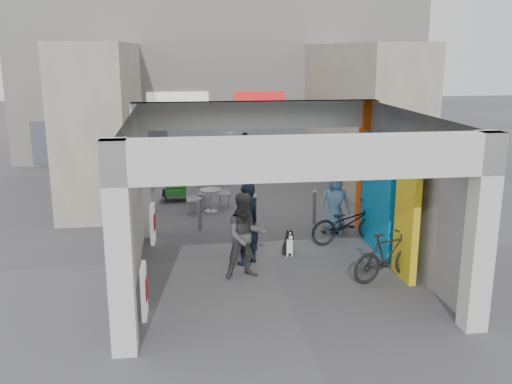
{
  "coord_description": "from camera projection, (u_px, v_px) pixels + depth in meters",
  "views": [
    {
      "loc": [
        -2.04,
        -12.59,
        4.79
      ],
      "look_at": [
        -0.16,
        1.0,
        1.35
      ],
      "focal_mm": 40.0,
      "sensor_mm": 36.0,
      "label": 1
    }
  ],
  "objects": [
    {
      "name": "man_elderly",
      "position": [
        335.0,
        203.0,
        15.18
      ],
      "size": [
        0.85,
        0.6,
        1.63
      ],
      "primitive_type": "imported",
      "rotation": [
        0.0,
        0.0,
        -0.11
      ],
      "color": "#6393C1",
      "rests_on": "ground"
    },
    {
      "name": "crate_stack",
      "position": [
        260.0,
        172.0,
        21.58
      ],
      "size": [
        0.5,
        0.42,
        0.56
      ],
      "rotation": [
        0.0,
        0.0,
        -0.16
      ],
      "color": "#1A5B1A",
      "rests_on": "ground"
    },
    {
      "name": "plaza_bldg_right",
      "position": [
        358.0,
        114.0,
        20.73
      ],
      "size": [
        2.0,
        9.0,
        5.0
      ],
      "primitive_type": "cube",
      "color": "#B6A997",
      "rests_on": "ground"
    },
    {
      "name": "arcade_canopy",
      "position": [
        300.0,
        169.0,
        12.26
      ],
      "size": [
        6.4,
        6.45,
        6.4
      ],
      "color": "silver",
      "rests_on": "ground"
    },
    {
      "name": "bicycle_front",
      "position": [
        347.0,
        223.0,
        14.44
      ],
      "size": [
        2.09,
        1.08,
        1.04
      ],
      "primitive_type": "imported",
      "rotation": [
        0.0,
        0.0,
        1.77
      ],
      "color": "black",
      "rests_on": "ground"
    },
    {
      "name": "cafe_set",
      "position": [
        207.0,
        200.0,
        17.51
      ],
      "size": [
        1.37,
        1.1,
        0.83
      ],
      "rotation": [
        0.0,
        0.0,
        -0.24
      ],
      "color": "#ABACB1",
      "rests_on": "ground"
    },
    {
      "name": "advert_board_far",
      "position": [
        153.0,
        224.0,
        14.43
      ],
      "size": [
        0.13,
        0.55,
        1.0
      ],
      "rotation": [
        0.0,
        0.0,
        -0.06
      ],
      "color": "white",
      "rests_on": "ground"
    },
    {
      "name": "advert_board_near",
      "position": [
        144.0,
        291.0,
        10.42
      ],
      "size": [
        0.11,
        0.55,
        1.0
      ],
      "rotation": [
        0.0,
        0.0,
        -0.02
      ],
      "color": "white",
      "rests_on": "ground"
    },
    {
      "name": "produce_stand",
      "position": [
        183.0,
        190.0,
        18.52
      ],
      "size": [
        1.33,
        0.72,
        0.87
      ],
      "rotation": [
        0.0,
        0.0,
        -0.22
      ],
      "color": "black",
      "rests_on": "ground"
    },
    {
      "name": "far_building",
      "position": [
        221.0,
        67.0,
        26.01
      ],
      "size": [
        18.0,
        4.08,
        8.0
      ],
      "color": "silver",
      "rests_on": "ground"
    },
    {
      "name": "man_back_turned",
      "position": [
        246.0,
        236.0,
        12.14
      ],
      "size": [
        1.0,
        0.84,
        1.87
      ],
      "primitive_type": "imported",
      "rotation": [
        0.0,
        0.0,
        0.15
      ],
      "color": "#424245",
      "rests_on": "ground"
    },
    {
      "name": "white_van",
      "position": [
        256.0,
        151.0,
        23.81
      ],
      "size": [
        4.18,
        2.98,
        1.32
      ],
      "primitive_type": "imported",
      "rotation": [
        0.0,
        0.0,
        1.16
      ],
      "color": "white",
      "rests_on": "ground"
    },
    {
      "name": "border_collie",
      "position": [
        289.0,
        244.0,
        13.64
      ],
      "size": [
        0.24,
        0.47,
        0.65
      ],
      "rotation": [
        0.0,
        0.0,
        -0.32
      ],
      "color": "black",
      "rests_on": "ground"
    },
    {
      "name": "bollard_left",
      "position": [
        200.0,
        214.0,
        15.44
      ],
      "size": [
        0.09,
        0.09,
        0.9
      ],
      "primitive_type": "cylinder",
      "color": "gray",
      "rests_on": "ground"
    },
    {
      "name": "bollard_center",
      "position": [
        255.0,
        211.0,
        15.74
      ],
      "size": [
        0.09,
        0.09,
        0.89
      ],
      "primitive_type": "cylinder",
      "color": "gray",
      "rests_on": "ground"
    },
    {
      "name": "man_with_dog",
      "position": [
        246.0,
        224.0,
        12.89
      ],
      "size": [
        0.84,
        0.76,
        1.92
      ],
      "primitive_type": "imported",
      "rotation": [
        0.0,
        0.0,
        3.71
      ],
      "color": "black",
      "rests_on": "ground"
    },
    {
      "name": "bollard_right",
      "position": [
        314.0,
        208.0,
        16.01
      ],
      "size": [
        0.09,
        0.09,
        0.94
      ],
      "primitive_type": "cylinder",
      "color": "gray",
      "rests_on": "ground"
    },
    {
      "name": "ground",
      "position": [
        269.0,
        257.0,
        13.54
      ],
      "size": [
        90.0,
        90.0,
        0.0
      ],
      "primitive_type": "plane",
      "color": "#515155",
      "rests_on": "ground"
    },
    {
      "name": "bicycle_rear",
      "position": [
        388.0,
        256.0,
        12.09
      ],
      "size": [
        1.84,
        1.04,
        1.06
      ],
      "primitive_type": "imported",
      "rotation": [
        0.0,
        0.0,
        1.89
      ],
      "color": "black",
      "rests_on": "ground"
    },
    {
      "name": "plaza_bldg_left",
      "position": [
        105.0,
        118.0,
        19.54
      ],
      "size": [
        2.0,
        9.0,
        5.0
      ],
      "primitive_type": "cube",
      "color": "#B6A997",
      "rests_on": "ground"
    },
    {
      "name": "man_crates",
      "position": [
        246.0,
        154.0,
        22.17
      ],
      "size": [
        1.0,
        0.45,
        1.69
      ],
      "primitive_type": "imported",
      "rotation": [
        0.0,
        0.0,
        3.1
      ],
      "color": "black",
      "rests_on": "ground"
    }
  ]
}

